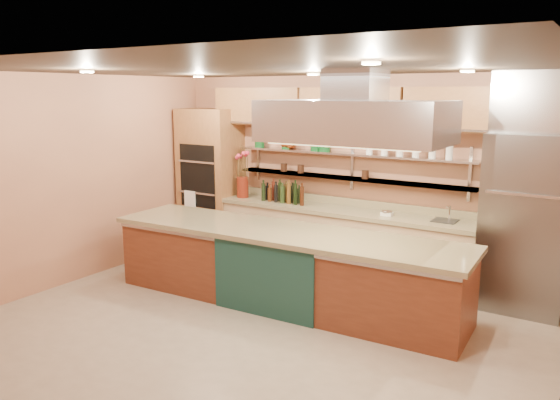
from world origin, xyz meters
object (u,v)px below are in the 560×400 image
Objects in this scene: green_canister at (325,144)px; kitchen_scale at (387,212)px; refrigerator at (526,223)px; flower_vase at (243,187)px; copper_kettle at (290,144)px; island at (283,267)px.

kitchen_scale is at bearing -11.53° from green_canister.
refrigerator is 6.43× the size of flower_vase.
flower_vase is (-4.13, 0.01, 0.04)m from refrigerator.
copper_kettle reaches higher than flower_vase.
kitchen_scale is at bearing -7.53° from copper_kettle.
flower_vase is at bearing -160.02° from kitchen_scale.
copper_kettle is at bearing 180.00° from green_canister.
green_canister is at bearing 9.42° from flower_vase.
green_canister reaches higher than kitchen_scale.
copper_kettle is (-1.66, 0.22, 0.82)m from kitchen_scale.
island is 2.26m from flower_vase.
green_canister is (-0.32, 1.63, 1.35)m from island.
copper_kettle is at bearing 176.12° from refrigerator.
green_canister is at bearing 175.31° from refrigerator.
refrigerator is 10.64× the size of green_canister.
refrigerator is at bearing 26.96° from island.
green_canister is (0.59, 0.00, 0.02)m from copper_kettle.
island is 30.35× the size of kitchen_scale.
island is at bearing -60.93° from copper_kettle.
refrigerator reaches higher than flower_vase.
refrigerator reaches higher than island.
refrigerator is 1.73m from kitchen_scale.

